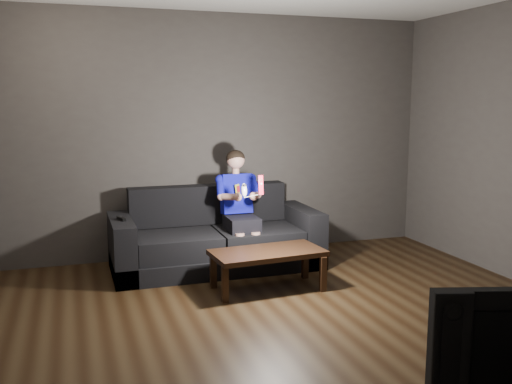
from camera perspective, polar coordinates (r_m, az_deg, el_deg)
name	(u,v)px	position (r m, az deg, el deg)	size (l,w,h in m)	color
floor	(302,336)	(4.42, 4.58, -14.18)	(5.00, 5.00, 0.00)	black
back_wall	(217,136)	(6.45, -3.93, 5.62)	(5.00, 0.04, 2.70)	#3B3534
sofa	(216,242)	(6.04, -4.07, -4.99)	(2.15, 0.93, 0.83)	black
child	(239,199)	(5.96, -1.71, -0.75)	(0.47, 0.58, 1.15)	black
wii_remote_red	(261,185)	(5.53, 0.47, 0.70)	(0.06, 0.08, 0.19)	red
nunchuk_white	(244,190)	(5.50, -1.20, 0.20)	(0.06, 0.09, 0.14)	white
wii_remote_black	(121,219)	(5.74, -13.33, -2.61)	(0.08, 0.16, 0.03)	black
coffee_table	(268,256)	(5.31, 1.17, -6.39)	(1.07, 0.59, 0.37)	black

